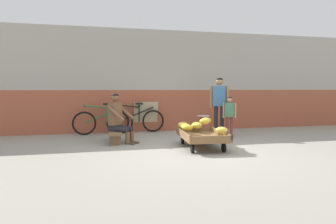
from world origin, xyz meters
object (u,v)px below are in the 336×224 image
at_px(bicycle_far_left, 136,120).
at_px(bicycle_near_left, 103,122).
at_px(banana_cart, 202,137).
at_px(low_bench, 115,134).
at_px(plastic_crate, 203,134).
at_px(sign_board, 146,117).
at_px(customer_child, 229,113).
at_px(customer_adult, 219,100).
at_px(weighing_scale, 203,121).
at_px(vendor_seated, 118,118).

bearing_deg(bicycle_far_left, bicycle_near_left, -174.01).
distance_m(banana_cart, bicycle_near_left, 3.16).
xyz_separation_m(low_bench, plastic_crate, (2.12, -0.12, -0.05)).
relative_size(low_bench, bicycle_near_left, 0.68).
relative_size(sign_board, customer_child, 0.84).
height_order(banana_cart, customer_adult, customer_adult).
relative_size(weighing_scale, sign_board, 0.34).
xyz_separation_m(sign_board, customer_adult, (1.69, -1.41, 0.52)).
distance_m(weighing_scale, bicycle_far_left, 2.15).
bearing_deg(banana_cart, bicycle_far_left, 112.17).
height_order(bicycle_near_left, customer_child, customer_child).
xyz_separation_m(bicycle_near_left, customer_adult, (2.91, -1.14, 0.60)).
bearing_deg(weighing_scale, banana_cart, -111.91).
xyz_separation_m(weighing_scale, bicycle_far_left, (-1.45, 1.59, -0.10)).
bearing_deg(bicycle_far_left, weighing_scale, -47.56).
height_order(bicycle_far_left, customer_adult, customer_adult).
xyz_separation_m(banana_cart, customer_child, (1.10, 1.03, 0.41)).
xyz_separation_m(plastic_crate, weighing_scale, (0.00, -0.00, 0.30)).
distance_m(banana_cart, vendor_seated, 2.00).
distance_m(bicycle_far_left, sign_board, 0.38).
bearing_deg(sign_board, vendor_seated, -118.63).
bearing_deg(weighing_scale, customer_adult, 32.19).
relative_size(banana_cart, sign_board, 1.73).
height_order(sign_board, customer_adult, customer_adult).
height_order(banana_cart, plastic_crate, banana_cart).
height_order(weighing_scale, bicycle_far_left, bicycle_far_left).
bearing_deg(bicycle_near_left, low_bench, -80.47).
relative_size(plastic_crate, bicycle_far_left, 0.22).
distance_m(low_bench, customer_adult, 2.80).
height_order(plastic_crate, sign_board, sign_board).
distance_m(vendor_seated, weighing_scale, 2.06).
bearing_deg(bicycle_near_left, customer_child, -25.57).
xyz_separation_m(vendor_seated, weighing_scale, (2.06, -0.07, -0.11)).
height_order(vendor_seated, customer_child, vendor_seated).
distance_m(banana_cart, customer_adult, 1.80).
xyz_separation_m(low_bench, bicycle_far_left, (0.67, 1.46, 0.15)).
distance_m(low_bench, sign_board, 1.93).
xyz_separation_m(banana_cart, bicycle_near_left, (-1.95, 2.49, 0.11)).
bearing_deg(weighing_scale, bicycle_near_left, 147.61).
distance_m(low_bench, customer_child, 2.86).
xyz_separation_m(low_bench, customer_adult, (2.68, 0.23, 0.75)).
distance_m(banana_cart, weighing_scale, 1.09).
bearing_deg(plastic_crate, weighing_scale, -90.00).
xyz_separation_m(bicycle_near_left, bicycle_far_left, (0.90, 0.09, 0.00)).
distance_m(vendor_seated, bicycle_far_left, 1.65).
bearing_deg(bicycle_far_left, vendor_seated, -111.74).
bearing_deg(vendor_seated, customer_adult, 6.19).
relative_size(bicycle_near_left, sign_board, 1.89).
xyz_separation_m(sign_board, customer_child, (1.83, -1.74, 0.21)).
distance_m(weighing_scale, customer_adult, 0.83).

